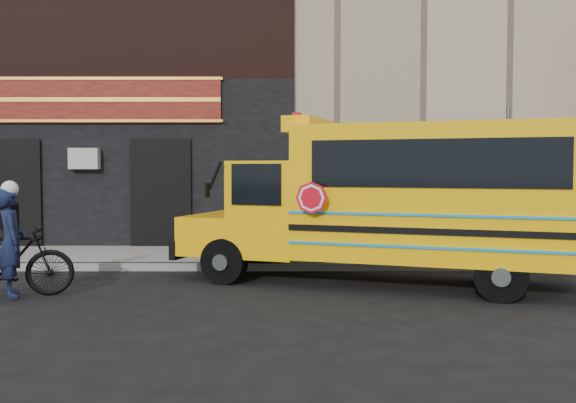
# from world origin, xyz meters

# --- Properties ---
(ground) EXTENTS (120.00, 120.00, 0.00)m
(ground) POSITION_xyz_m (0.00, 0.00, 0.00)
(ground) COLOR black
(ground) RESTS_ON ground
(curb) EXTENTS (40.00, 0.20, 0.15)m
(curb) POSITION_xyz_m (0.00, 2.60, 0.07)
(curb) COLOR gray
(curb) RESTS_ON ground
(sidewalk) EXTENTS (40.00, 3.00, 0.15)m
(sidewalk) POSITION_xyz_m (0.00, 4.10, 0.07)
(sidewalk) COLOR gray
(sidewalk) RESTS_ON ground
(building) EXTENTS (20.00, 10.70, 12.00)m
(building) POSITION_xyz_m (-0.04, 10.45, 6.13)
(building) COLOR tan
(building) RESTS_ON sidewalk
(school_bus) EXTENTS (7.22, 4.27, 2.92)m
(school_bus) POSITION_xyz_m (1.72, 1.10, 1.51)
(school_bus) COLOR black
(school_bus) RESTS_ON ground
(sign_pole) EXTENTS (0.07, 0.28, 3.19)m
(sign_pole) POSITION_xyz_m (4.09, 2.38, 1.76)
(sign_pole) COLOR #48504B
(sign_pole) RESTS_ON ground
(bicycle) EXTENTS (1.97, 1.17, 1.14)m
(bicycle) POSITION_xyz_m (-4.47, -0.11, 0.57)
(bicycle) COLOR black
(bicycle) RESTS_ON ground
(cyclist) EXTENTS (0.64, 0.73, 1.67)m
(cyclist) POSITION_xyz_m (-4.41, -0.18, 0.84)
(cyclist) COLOR #111834
(cyclist) RESTS_ON ground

